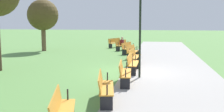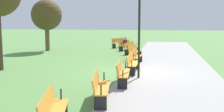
{
  "view_description": "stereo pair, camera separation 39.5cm",
  "coord_description": "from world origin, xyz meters",
  "px_view_note": "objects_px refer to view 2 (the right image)",
  "views": [
    {
      "loc": [
        13.24,
        1.11,
        2.6
      ],
      "look_at": [
        0.0,
        -1.11,
        0.8
      ],
      "focal_mm": 42.4,
      "sensor_mm": 36.0,
      "label": 1
    },
    {
      "loc": [
        13.16,
        1.5,
        2.6
      ],
      "look_at": [
        0.0,
        -1.11,
        0.8
      ],
      "focal_mm": 42.4,
      "sensor_mm": 36.0,
      "label": 2
    }
  ],
  "objects_px": {
    "bench_0": "(119,42)",
    "bench_6": "(122,72)",
    "bench_5": "(132,63)",
    "bench_8": "(53,110)",
    "person_seated": "(126,43)",
    "bench_1": "(126,45)",
    "lamp_post": "(139,10)",
    "bench_3": "(134,51)",
    "bench_7": "(100,86)",
    "bench_4": "(135,56)",
    "tree_2": "(47,15)",
    "bench_2": "(131,48)"
  },
  "relations": [
    {
      "from": "bench_1",
      "to": "bench_8",
      "type": "distance_m",
      "value": 17.38
    },
    {
      "from": "bench_7",
      "to": "tree_2",
      "type": "distance_m",
      "value": 15.67
    },
    {
      "from": "bench_1",
      "to": "lamp_post",
      "type": "xyz_separation_m",
      "value": [
        11.14,
        2.23,
        2.58
      ]
    },
    {
      "from": "bench_0",
      "to": "lamp_post",
      "type": "height_order",
      "value": "lamp_post"
    },
    {
      "from": "lamp_post",
      "to": "person_seated",
      "type": "bearing_deg",
      "value": -168.94
    },
    {
      "from": "bench_7",
      "to": "bench_0",
      "type": "bearing_deg",
      "value": 177.4
    },
    {
      "from": "bench_5",
      "to": "bench_8",
      "type": "relative_size",
      "value": 0.97
    },
    {
      "from": "bench_7",
      "to": "bench_8",
      "type": "distance_m",
      "value": 2.52
    },
    {
      "from": "bench_5",
      "to": "bench_3",
      "type": "bearing_deg",
      "value": -174.91
    },
    {
      "from": "bench_2",
      "to": "tree_2",
      "type": "xyz_separation_m",
      "value": [
        -0.76,
        -7.39,
        2.57
      ]
    },
    {
      "from": "bench_0",
      "to": "bench_5",
      "type": "bearing_deg",
      "value": 38.32
    },
    {
      "from": "bench_0",
      "to": "bench_6",
      "type": "xyz_separation_m",
      "value": [
        14.72,
        2.65,
        0.0
      ]
    },
    {
      "from": "bench_7",
      "to": "bench_3",
      "type": "bearing_deg",
      "value": 169.77
    },
    {
      "from": "bench_0",
      "to": "bench_4",
      "type": "bearing_deg",
      "value": 40.87
    },
    {
      "from": "bench_5",
      "to": "bench_8",
      "type": "xyz_separation_m",
      "value": [
        7.48,
        -1.0,
        0.0
      ]
    },
    {
      "from": "bench_0",
      "to": "person_seated",
      "type": "height_order",
      "value": "person_seated"
    },
    {
      "from": "bench_3",
      "to": "bench_5",
      "type": "distance_m",
      "value": 5.04
    },
    {
      "from": "bench_4",
      "to": "bench_6",
      "type": "bearing_deg",
      "value": 5.12
    },
    {
      "from": "bench_6",
      "to": "tree_2",
      "type": "height_order",
      "value": "tree_2"
    },
    {
      "from": "bench_1",
      "to": "bench_5",
      "type": "distance_m",
      "value": 10.04
    },
    {
      "from": "bench_4",
      "to": "lamp_post",
      "type": "bearing_deg",
      "value": 13.59
    },
    {
      "from": "bench_6",
      "to": "bench_7",
      "type": "xyz_separation_m",
      "value": [
        2.5,
        -0.34,
        0.0
      ]
    },
    {
      "from": "bench_6",
      "to": "tree_2",
      "type": "xyz_separation_m",
      "value": [
        -10.76,
        -8.29,
        2.57
      ]
    },
    {
      "from": "bench_6",
      "to": "lamp_post",
      "type": "bearing_deg",
      "value": 150.87
    },
    {
      "from": "bench_5",
      "to": "person_seated",
      "type": "bearing_deg",
      "value": -170.11
    },
    {
      "from": "bench_0",
      "to": "bench_8",
      "type": "relative_size",
      "value": 0.98
    },
    {
      "from": "bench_1",
      "to": "bench_8",
      "type": "relative_size",
      "value": 0.99
    },
    {
      "from": "bench_0",
      "to": "bench_4",
      "type": "xyz_separation_m",
      "value": [
        9.68,
        2.65,
        0.0
      ]
    },
    {
      "from": "bench_7",
      "to": "bench_2",
      "type": "bearing_deg",
      "value": 172.31
    },
    {
      "from": "bench_0",
      "to": "bench_8",
      "type": "xyz_separation_m",
      "value": [
        19.69,
        1.75,
        0.0
      ]
    },
    {
      "from": "bench_6",
      "to": "person_seated",
      "type": "height_order",
      "value": "person_seated"
    },
    {
      "from": "bench_3",
      "to": "bench_6",
      "type": "bearing_deg",
      "value": 12.78
    },
    {
      "from": "bench_6",
      "to": "bench_8",
      "type": "xyz_separation_m",
      "value": [
        4.96,
        -0.89,
        0.0
      ]
    },
    {
      "from": "bench_6",
      "to": "bench_2",
      "type": "bearing_deg",
      "value": 179.97
    },
    {
      "from": "bench_5",
      "to": "lamp_post",
      "type": "bearing_deg",
      "value": 19.73
    },
    {
      "from": "bench_6",
      "to": "bench_5",
      "type": "bearing_deg",
      "value": 172.34
    },
    {
      "from": "bench_2",
      "to": "bench_8",
      "type": "bearing_deg",
      "value": 15.35
    },
    {
      "from": "bench_2",
      "to": "lamp_post",
      "type": "relative_size",
      "value": 0.45
    },
    {
      "from": "bench_0",
      "to": "person_seated",
      "type": "bearing_deg",
      "value": 48.64
    },
    {
      "from": "bench_2",
      "to": "bench_7",
      "type": "height_order",
      "value": "same"
    },
    {
      "from": "bench_4",
      "to": "bench_7",
      "type": "relative_size",
      "value": 0.99
    },
    {
      "from": "bench_0",
      "to": "bench_1",
      "type": "distance_m",
      "value": 2.52
    },
    {
      "from": "bench_3",
      "to": "bench_5",
      "type": "relative_size",
      "value": 1.03
    },
    {
      "from": "bench_3",
      "to": "person_seated",
      "type": "bearing_deg",
      "value": -154.88
    },
    {
      "from": "bench_6",
      "to": "lamp_post",
      "type": "xyz_separation_m",
      "value": [
        -1.26,
        0.56,
        2.58
      ]
    },
    {
      "from": "bench_4",
      "to": "tree_2",
      "type": "distance_m",
      "value": 10.39
    },
    {
      "from": "bench_3",
      "to": "bench_6",
      "type": "xyz_separation_m",
      "value": [
        7.54,
        0.34,
        0.0
      ]
    },
    {
      "from": "bench_0",
      "to": "bench_7",
      "type": "xyz_separation_m",
      "value": [
        17.23,
        2.31,
        0.0
      ]
    },
    {
      "from": "bench_6",
      "to": "person_seated",
      "type": "xyz_separation_m",
      "value": [
        -12.22,
        -1.58,
        0.16
      ]
    },
    {
      "from": "bench_0",
      "to": "lamp_post",
      "type": "relative_size",
      "value": 0.44
    }
  ]
}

